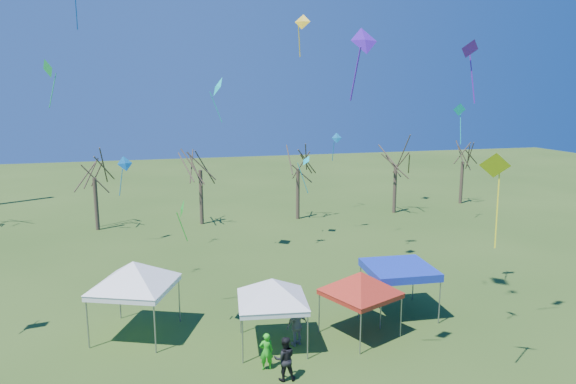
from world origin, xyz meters
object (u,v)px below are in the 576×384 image
object	(u,v)px
tree_5	(464,147)
tent_blue	(399,270)
tree_4	(396,148)
tent_white_mid	(272,283)
tree_1	(93,159)
tree_3	(298,150)
tree_2	(200,150)
person_grey	(297,325)
person_green	(266,351)
tent_red	(361,276)
person_dark	(285,359)
tent_white_west	(133,266)

from	to	relation	value
tree_5	tent_blue	world-z (taller)	tree_5
tree_4	tent_white_mid	xyz separation A→B (m)	(-16.82, -22.06, -3.15)
tree_1	tree_3	world-z (taller)	tree_3
tree_4	tree_5	xyz separation A→B (m)	(8.37, 2.06, -0.33)
tree_2	person_grey	bearing A→B (deg)	-85.05
tree_4	tent_white_mid	bearing A→B (deg)	-127.31
tree_2	person_green	size ratio (longest dim) A/B	5.29
tree_5	tent_blue	xyz separation A→B (m)	(-18.29, -22.45, -3.43)
tent_red	tent_blue	distance (m)	3.28
tree_4	person_grey	bearing A→B (deg)	-125.27
tree_3	tent_white_mid	world-z (taller)	tree_3
tree_1	tent_red	world-z (taller)	tree_1
tree_4	person_green	distance (m)	30.10
tent_red	person_grey	bearing A→B (deg)	-175.70
tree_2	person_green	bearing A→B (deg)	-89.47
tree_2	tree_5	distance (m)	26.15
tent_white_mid	person_green	size ratio (longest dim) A/B	2.62
tree_3	tree_1	bearing A→B (deg)	177.94
tent_white_mid	person_grey	world-z (taller)	tent_white_mid
tree_2	tree_4	size ratio (longest dim) A/B	1.04
tree_5	person_dark	world-z (taller)	tree_5
tree_1	tree_3	xyz separation A→B (m)	(16.80, -0.60, 0.29)
tent_white_west	tent_blue	xyz separation A→B (m)	(12.69, -0.97, -0.98)
person_grey	person_dark	bearing A→B (deg)	45.43
tree_3	person_dark	world-z (taller)	tree_3
tree_5	tent_white_mid	xyz separation A→B (m)	(-25.18, -24.13, -2.82)
tree_5	tent_white_west	distance (m)	37.78
tree_5	tent_white_mid	distance (m)	34.99
tent_red	tent_blue	bearing A→B (deg)	31.04
tree_2	tent_white_west	xyz separation A→B (m)	(-4.89, -19.79, -3.00)
person_dark	person_green	bearing A→B (deg)	-54.06
tree_1	person_grey	size ratio (longest dim) A/B	4.10
tree_4	tree_3	bearing A→B (deg)	179.74
person_green	person_grey	world-z (taller)	person_grey
tent_red	tent_blue	xyz separation A→B (m)	(2.77, 1.67, -0.53)
tent_white_mid	person_grey	size ratio (longest dim) A/B	2.20
tent_blue	tree_4	bearing A→B (deg)	64.04
tree_2	tent_white_mid	bearing A→B (deg)	-87.69
person_dark	tent_white_mid	bearing A→B (deg)	-86.15
tent_blue	tent_white_mid	bearing A→B (deg)	-166.29
tent_red	person_grey	world-z (taller)	tent_red
tent_white_mid	tent_red	world-z (taller)	tent_white_mid
tent_white_mid	tree_1	bearing A→B (deg)	112.28
tree_2	tree_3	distance (m)	8.41
tent_blue	person_dark	distance (m)	8.48
person_grey	tree_4	bearing A→B (deg)	-144.39
tent_white_west	tent_blue	world-z (taller)	tent_white_west
tent_white_mid	person_green	distance (m)	2.90
tree_2	tent_red	bearing A→B (deg)	-77.37
person_green	tent_white_mid	bearing A→B (deg)	-106.69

